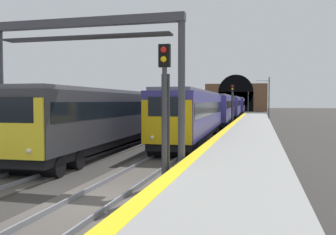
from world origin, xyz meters
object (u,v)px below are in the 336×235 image
object	(u,v)px
overhead_signal_gantry	(85,56)
catenary_mast_far	(269,97)
railway_signal_near	(165,107)
railway_signal_mid	(232,103)
train_main_approaching	(227,107)
railway_signal_far	(248,100)
train_adjacent_platform	(173,109)

from	to	relation	value
overhead_signal_gantry	catenary_mast_far	world-z (taller)	catenary_mast_far
railway_signal_near	railway_signal_mid	bearing A→B (deg)	-180.00
train_main_approaching	railway_signal_far	xyz separation A→B (m)	(44.13, -1.80, 1.19)
overhead_signal_gantry	railway_signal_far	bearing A→B (deg)	-2.69
train_main_approaching	railway_signal_near	world-z (taller)	railway_signal_near
railway_signal_near	railway_signal_far	world-z (taller)	railway_signal_far
train_adjacent_platform	railway_signal_far	distance (m)	60.77
train_adjacent_platform	overhead_signal_gantry	size ratio (longest dim) A/B	6.49
train_adjacent_platform	railway_signal_mid	bearing A→B (deg)	114.99
train_adjacent_platform	railway_signal_far	bearing A→B (deg)	172.70
railway_signal_near	railway_signal_far	size ratio (longest dim) A/B	0.88
railway_signal_near	railway_signal_far	xyz separation A→B (m)	(88.25, 0.00, 0.46)
train_adjacent_platform	railway_signal_mid	distance (m)	7.04
railway_signal_near	catenary_mast_far	world-z (taller)	catenary_mast_far
train_main_approaching	train_adjacent_platform	bearing A→B (deg)	-16.76
catenary_mast_far	train_main_approaching	bearing A→B (deg)	149.12
railway_signal_far	catenary_mast_far	size ratio (longest dim) A/B	0.78
railway_signal_mid	railway_signal_far	size ratio (longest dim) A/B	0.88
train_adjacent_platform	railway_signal_near	xyz separation A→B (m)	(-27.81, -6.27, 0.75)
overhead_signal_gantry	railway_signal_mid	bearing A→B (deg)	-8.04
train_adjacent_platform	railway_signal_far	xyz separation A→B (m)	(60.44, -6.27, 1.22)
train_main_approaching	railway_signal_mid	size ratio (longest dim) A/B	15.06
railway_signal_far	overhead_signal_gantry	xyz separation A→B (m)	(-85.93, 4.04, 1.59)
railway_signal_mid	catenary_mast_far	bearing A→B (deg)	169.27
train_adjacent_platform	overhead_signal_gantry	xyz separation A→B (m)	(-25.50, -2.24, 2.81)
train_adjacent_platform	railway_signal_near	world-z (taller)	railway_signal_near
railway_signal_near	railway_signal_mid	world-z (taller)	railway_signal_near
train_main_approaching	railway_signal_mid	xyz separation A→B (m)	(-13.20, -1.80, 0.72)
train_main_approaching	catenary_mast_far	bearing A→B (deg)	147.69
railway_signal_near	overhead_signal_gantry	size ratio (longest dim) A/B	0.59
train_adjacent_platform	railway_signal_far	world-z (taller)	railway_signal_far
train_adjacent_platform	railway_signal_near	bearing A→B (deg)	11.35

